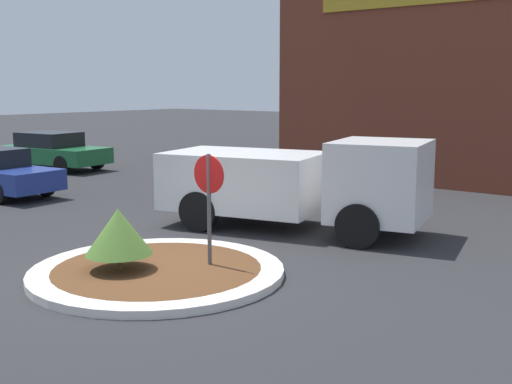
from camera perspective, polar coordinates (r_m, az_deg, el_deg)
The scene contains 7 objects.
ground_plane at distance 11.11m, azimuth -8.73°, elevation -7.32°, with size 120.00×120.00×0.00m, color #2D2D30.
traffic_island at distance 11.09m, azimuth -8.74°, elevation -6.98°, with size 4.30×4.30×0.14m.
stop_sign at distance 10.90m, azimuth -4.20°, elevation 0.04°, with size 0.66×0.07×2.05m.
island_shrub at distance 10.90m, azimuth -12.12°, elevation -3.46°, with size 1.12×1.12×1.04m.
utility_truck at distance 14.20m, azimuth 3.51°, elevation 0.92°, with size 6.16×3.46×2.06m.
storefront_building at distance 23.48m, azimuth 19.15°, elevation 9.55°, with size 12.45×6.07×6.91m.
parked_sedan_green at distance 26.02m, azimuth -17.62°, elevation 3.53°, with size 4.63×2.43×1.44m.
Camera 1 is at (7.82, -7.23, 3.16)m, focal length 45.00 mm.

